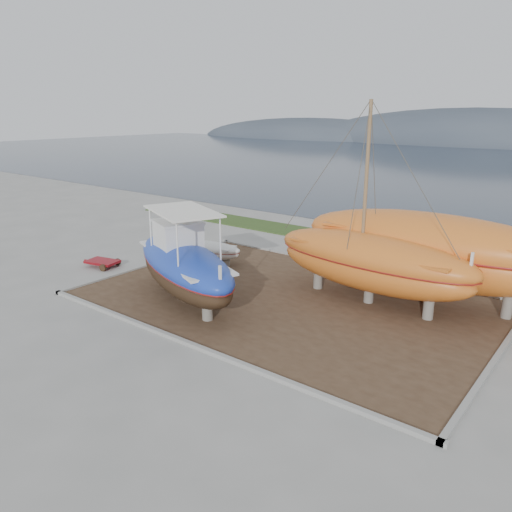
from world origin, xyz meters
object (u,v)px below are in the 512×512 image
Objects in this scene: orange_bare_hull at (428,259)px; white_dinghy at (208,252)px; blue_caique at (184,256)px; red_trailer at (103,264)px; orange_sailboat at (375,206)px.

white_dinghy is at bearing -172.47° from orange_bare_hull.
blue_caique is 3.33× the size of red_trailer.
blue_caique is 11.00m from orange_bare_hull.
blue_caique is at bearing -70.87° from white_dinghy.
blue_caique is 7.76m from red_trailer.
red_trailer is (-16.10, -5.99, -1.85)m from orange_bare_hull.
red_trailer is at bearing -161.14° from orange_bare_hull.
white_dinghy is at bearing 146.48° from blue_caique.
blue_caique reaches higher than orange_bare_hull.
white_dinghy is (-3.20, 4.91, -1.51)m from blue_caique.
orange_bare_hull is at bearing 61.53° from blue_caique.
blue_caique is 0.73× the size of orange_bare_hull.
blue_caique is 6.05m from white_dinghy.
orange_sailboat is (6.75, 4.96, 2.31)m from blue_caique.
orange_bare_hull is (8.65, 6.80, -0.14)m from blue_caique.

